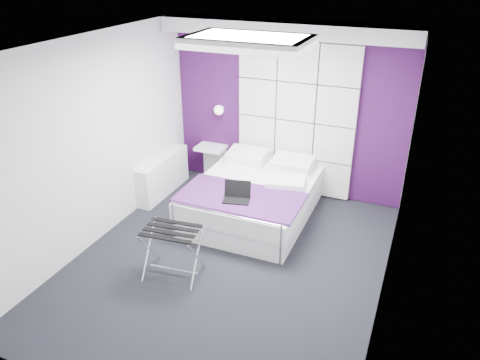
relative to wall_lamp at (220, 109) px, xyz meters
The scene contains 15 objects.
floor 2.61m from the wall_lamp, 62.99° to the right, with size 4.40×4.40×0.00m, color black.
ceiling 2.69m from the wall_lamp, 62.99° to the right, with size 4.40×4.40×0.00m, color white.
wall_back 1.06m from the wall_lamp, ahead, with size 3.60×3.60×0.00m, color silver.
wall_left 2.19m from the wall_lamp, 110.01° to the right, with size 4.40×4.40×0.00m, color silver.
wall_right 3.52m from the wall_lamp, 35.86° to the right, with size 4.40×4.40×0.00m, color silver.
accent_wall 1.06m from the wall_lamp, ahead, with size 3.58×0.02×2.58m, color #390E40.
soffit 1.66m from the wall_lamp, ahead, with size 3.58×0.50×0.20m, color white.
headboard 1.20m from the wall_lamp, ahead, with size 1.80×0.08×2.30m, color silver, non-canonical shape.
skylight 2.24m from the wall_lamp, 54.28° to the right, with size 1.36×0.86×0.12m, color white, non-canonical shape.
wall_lamp is the anchor object (origin of this frame).
radiator 1.35m from the wall_lamp, 130.10° to the right, with size 0.22×1.20×0.60m, color white.
bed 1.59m from the wall_lamp, 44.26° to the right, with size 1.62×1.95×0.69m.
nightstand 0.67m from the wall_lamp, 165.31° to the right, with size 0.47×0.36×0.05m, color white.
luggage_rack 2.74m from the wall_lamp, 77.68° to the right, with size 0.62×0.46×0.61m.
laptop 1.83m from the wall_lamp, 57.75° to the right, with size 0.34×0.24×0.24m.
Camera 1 is at (1.95, -4.30, 3.42)m, focal length 35.00 mm.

